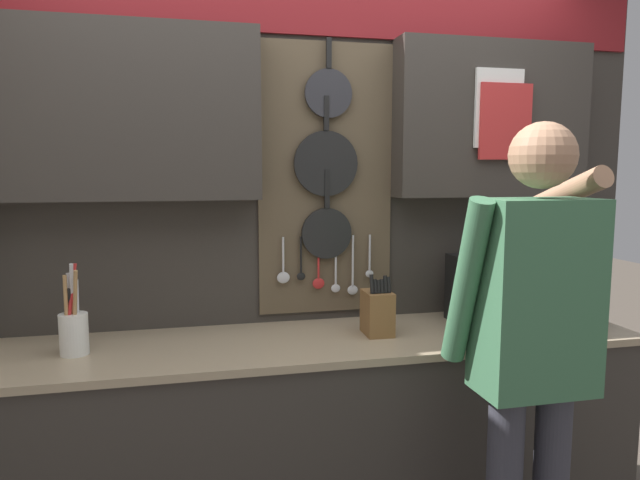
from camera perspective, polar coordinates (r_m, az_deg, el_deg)
The scene contains 6 objects.
base_cabinet_counter at distance 2.54m, azimuth 0.54°, elevation -19.72°, with size 2.61×0.61×0.91m.
back_wall_unit at distance 2.53m, azimuth -0.93°, elevation 5.40°, with size 3.18×0.23×2.52m.
microwave at distance 2.67m, azimuth 19.05°, elevation -4.87°, with size 0.51×0.38×0.30m.
knife_block at distance 2.41m, azimuth 5.76°, elevation -7.17°, with size 0.11×0.15×0.26m.
utensil_crock at distance 2.33m, azimuth -23.42°, elevation -8.14°, with size 0.10×0.10×0.35m.
person at distance 2.05m, azimuth 20.46°, elevation -8.89°, with size 0.54×0.67×1.75m.
Camera 1 is at (-0.53, -2.21, 1.60)m, focal length 32.00 mm.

